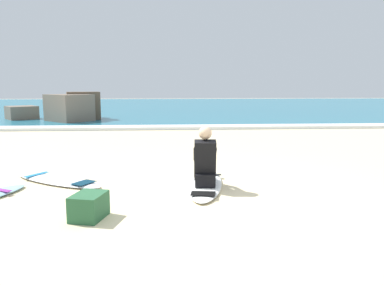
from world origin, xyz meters
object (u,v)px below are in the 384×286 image
(surfboard_spare_near, at_px, (58,180))
(beach_bag, at_px, (89,206))
(surfboard_main, at_px, (206,185))
(surfer_seated, at_px, (205,162))

(surfboard_spare_near, relative_size, beach_bag, 3.97)
(surfboard_main, relative_size, beach_bag, 4.41)
(surfboard_spare_near, distance_m, beach_bag, 2.10)
(surfboard_main, xyz_separation_m, surfer_seated, (-0.03, -0.10, 0.40))
(surfboard_spare_near, xyz_separation_m, beach_bag, (0.90, -1.89, 0.12))
(surfer_seated, bearing_deg, surfboard_spare_near, 167.13)
(beach_bag, bearing_deg, surfboard_spare_near, 115.49)
(surfboard_spare_near, bearing_deg, beach_bag, -64.51)
(surfboard_main, distance_m, surfer_seated, 0.41)
(surfer_seated, distance_m, beach_bag, 2.09)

